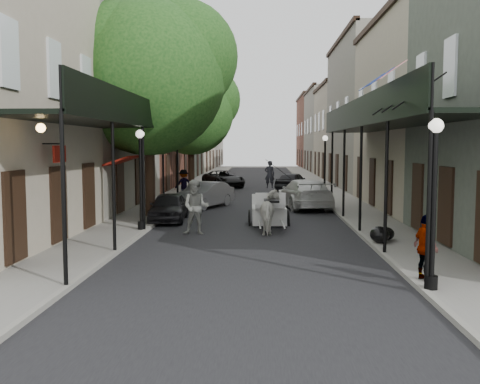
# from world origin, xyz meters

# --- Properties ---
(ground) EXTENTS (140.00, 140.00, 0.00)m
(ground) POSITION_xyz_m (0.00, 0.00, 0.00)
(ground) COLOR gray
(ground) RESTS_ON ground
(road) EXTENTS (8.00, 90.00, 0.01)m
(road) POSITION_xyz_m (0.00, 20.00, 0.01)
(road) COLOR black
(road) RESTS_ON ground
(sidewalk_left) EXTENTS (2.20, 90.00, 0.12)m
(sidewalk_left) POSITION_xyz_m (-5.00, 20.00, 0.06)
(sidewalk_left) COLOR gray
(sidewalk_left) RESTS_ON ground
(sidewalk_right) EXTENTS (2.20, 90.00, 0.12)m
(sidewalk_right) POSITION_xyz_m (5.00, 20.00, 0.06)
(sidewalk_right) COLOR gray
(sidewalk_right) RESTS_ON ground
(building_row_left) EXTENTS (5.00, 80.00, 10.50)m
(building_row_left) POSITION_xyz_m (-8.60, 30.00, 5.25)
(building_row_left) COLOR #AC9F8A
(building_row_left) RESTS_ON ground
(building_row_right) EXTENTS (5.00, 80.00, 10.50)m
(building_row_right) POSITION_xyz_m (8.60, 30.00, 5.25)
(building_row_right) COLOR gray
(building_row_right) RESTS_ON ground
(gallery_left) EXTENTS (2.20, 18.05, 4.88)m
(gallery_left) POSITION_xyz_m (-4.79, 6.98, 4.05)
(gallery_left) COLOR black
(gallery_left) RESTS_ON sidewalk_left
(gallery_right) EXTENTS (2.20, 18.05, 4.88)m
(gallery_right) POSITION_xyz_m (4.79, 6.98, 4.05)
(gallery_right) COLOR black
(gallery_right) RESTS_ON sidewalk_right
(tree_near) EXTENTS (7.31, 6.80, 9.63)m
(tree_near) POSITION_xyz_m (-4.20, 10.18, 6.49)
(tree_near) COLOR #382619
(tree_near) RESTS_ON sidewalk_left
(tree_far) EXTENTS (6.45, 6.00, 8.61)m
(tree_far) POSITION_xyz_m (-4.25, 24.18, 5.84)
(tree_far) COLOR #382619
(tree_far) RESTS_ON sidewalk_left
(lamppost_right_near) EXTENTS (0.32, 0.32, 3.71)m
(lamppost_right_near) POSITION_xyz_m (4.10, -2.00, 2.05)
(lamppost_right_near) COLOR black
(lamppost_right_near) RESTS_ON sidewalk_right
(lamppost_left) EXTENTS (0.32, 0.32, 3.71)m
(lamppost_left) POSITION_xyz_m (-4.10, 6.00, 2.05)
(lamppost_left) COLOR black
(lamppost_left) RESTS_ON sidewalk_left
(lamppost_right_far) EXTENTS (0.32, 0.32, 3.71)m
(lamppost_right_far) POSITION_xyz_m (4.10, 18.00, 2.05)
(lamppost_right_far) COLOR black
(lamppost_right_far) RESTS_ON sidewalk_right
(horse) EXTENTS (0.93, 1.92, 1.60)m
(horse) POSITION_xyz_m (0.76, 6.00, 0.80)
(horse) COLOR silver
(horse) RESTS_ON ground
(carriage) EXTENTS (1.72, 2.40, 2.67)m
(carriage) POSITION_xyz_m (0.67, 8.49, 1.04)
(carriage) COLOR black
(carriage) RESTS_ON ground
(pedestrian_walking) EXTENTS (1.01, 0.81, 2.01)m
(pedestrian_walking) POSITION_xyz_m (-2.00, 5.62, 1.01)
(pedestrian_walking) COLOR #A6A89E
(pedestrian_walking) RESTS_ON ground
(pedestrian_sidewalk_left) EXTENTS (1.28, 1.06, 1.72)m
(pedestrian_sidewalk_left) POSITION_xyz_m (-4.20, 17.54, 0.98)
(pedestrian_sidewalk_left) COLOR gray
(pedestrian_sidewalk_left) RESTS_ON sidewalk_left
(pedestrian_sidewalk_right) EXTENTS (0.60, 0.97, 1.54)m
(pedestrian_sidewalk_right) POSITION_xyz_m (4.20, -1.23, 0.89)
(pedestrian_sidewalk_right) COLOR gray
(pedestrian_sidewalk_right) RESTS_ON sidewalk_right
(car_left_near) EXTENTS (1.66, 3.73, 1.24)m
(car_left_near) POSITION_xyz_m (-3.60, 9.00, 0.62)
(car_left_near) COLOR black
(car_left_near) RESTS_ON ground
(car_left_mid) EXTENTS (2.98, 4.31, 1.35)m
(car_left_mid) POSITION_xyz_m (-2.60, 14.00, 0.67)
(car_left_mid) COLOR gray
(car_left_mid) RESTS_ON ground
(car_left_far) EXTENTS (3.96, 5.20, 1.31)m
(car_left_far) POSITION_xyz_m (-2.60, 27.75, 0.66)
(car_left_far) COLOR black
(car_left_far) RESTS_ON ground
(car_right_near) EXTENTS (2.92, 5.51, 1.52)m
(car_right_near) POSITION_xyz_m (2.60, 14.00, 0.76)
(car_right_near) COLOR silver
(car_right_near) RESTS_ON ground
(car_right_far) EXTENTS (2.95, 4.28, 1.35)m
(car_right_far) POSITION_xyz_m (2.60, 24.70, 0.68)
(car_right_far) COLOR black
(car_right_far) RESTS_ON ground
(trash_bags) EXTENTS (0.89, 1.04, 0.53)m
(trash_bags) POSITION_xyz_m (4.32, 3.75, 0.37)
(trash_bags) COLOR black
(trash_bags) RESTS_ON sidewalk_right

